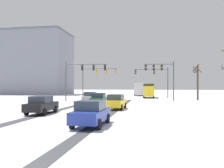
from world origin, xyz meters
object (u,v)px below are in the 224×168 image
traffic_signal_near_left (82,72)px  car_blue_fifth (91,113)px  traffic_signal_far_left (97,75)px  car_silver_lead (90,97)px  bus_oncoming (140,88)px  car_dark_green_second (99,99)px  traffic_signal_far_right (156,76)px  car_yellow_cab_third (116,102)px  traffic_signal_near_right (162,72)px  car_black_fourth (42,105)px  bare_tree_sidewalk_far (197,80)px  box_truck_delivery (149,90)px  office_building_far_left_block (30,64)px

traffic_signal_near_left → car_blue_fifth: (7.26, -22.82, -4.00)m
traffic_signal_near_left → traffic_signal_far_left: same height
traffic_signal_near_left → car_silver_lead: bearing=-48.9°
bus_oncoming → car_silver_lead: bearing=-103.1°
car_dark_green_second → car_blue_fifth: size_ratio=1.00×
traffic_signal_far_left → car_silver_lead: traffic_signal_far_left is taller
traffic_signal_far_right → car_yellow_cab_third: (-4.94, -25.67, -3.88)m
traffic_signal_near_right → car_silver_lead: 12.31m
car_silver_lead → car_black_fourth: size_ratio=0.99×
car_blue_fifth → bare_tree_sidewalk_far: (12.10, 28.95, 2.74)m
car_blue_fifth → bare_tree_sidewalk_far: 31.50m
traffic_signal_near_left → traffic_signal_far_left: size_ratio=0.95×
traffic_signal_near_right → car_blue_fifth: 25.38m
car_dark_green_second → traffic_signal_near_right: bearing=45.6°
traffic_signal_near_right → car_blue_fifth: size_ratio=1.57×
traffic_signal_far_left → box_truck_delivery: (10.63, 3.92, -3.20)m
car_silver_lead → car_yellow_cab_third: 11.29m
traffic_signal_near_left → bus_oncoming: bearing=72.0°
traffic_signal_near_left → traffic_signal_far_right: (12.25, 13.60, -0.12)m
car_dark_green_second → car_yellow_cab_third: (2.97, -4.91, 0.00)m
car_silver_lead → car_yellow_cab_third: bearing=-61.3°
traffic_signal_near_left → car_dark_green_second: traffic_signal_near_left is taller
traffic_signal_near_left → car_dark_green_second: 9.28m
traffic_signal_far_right → car_black_fourth: size_ratio=1.76×
car_dark_green_second → car_black_fourth: size_ratio=1.00×
car_yellow_cab_third → car_dark_green_second: bearing=121.2°
bus_oncoming → car_yellow_cab_third: bearing=-91.7°
office_building_far_left_block → traffic_signal_near_left: bearing=-49.6°
car_silver_lead → box_truck_delivery: box_truck_delivery is taller
car_silver_lead → traffic_signal_near_right: bearing=18.9°
car_dark_green_second → office_building_far_left_block: 48.76m
box_truck_delivery → office_building_far_left_block: 40.79m
traffic_signal_far_left → car_dark_green_second: traffic_signal_far_left is taller
car_silver_lead → box_truck_delivery: 18.32m
traffic_signal_far_left → car_black_fourth: (1.08, -27.22, -4.01)m
car_yellow_cab_third → bus_oncoming: (1.10, 37.92, 1.18)m
bare_tree_sidewalk_far → box_truck_delivery: bearing=138.1°
traffic_signal_near_left → box_truck_delivery: bearing=52.0°
traffic_signal_near_right → bare_tree_sidewalk_far: 7.96m
car_yellow_cab_third → car_blue_fifth: size_ratio=1.01×
car_dark_green_second → car_yellow_cab_third: size_ratio=0.99×
car_silver_lead → car_blue_fifth: size_ratio=1.00×
office_building_far_left_block → bus_oncoming: bearing=-7.3°
car_black_fourth → car_silver_lead: bearing=87.5°
traffic_signal_far_left → box_truck_delivery: size_ratio=0.99×
traffic_signal_near_right → car_dark_green_second: 12.89m
traffic_signal_near_left → car_blue_fifth: bearing=-72.3°
traffic_signal_near_right → car_black_fourth: size_ratio=1.57×
traffic_signal_far_right → box_truck_delivery: 3.40m
traffic_signal_far_right → car_silver_lead: (-10.36, -15.77, -3.88)m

